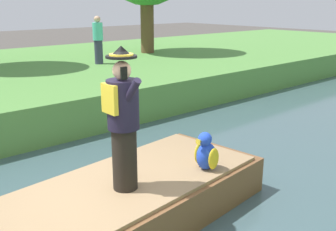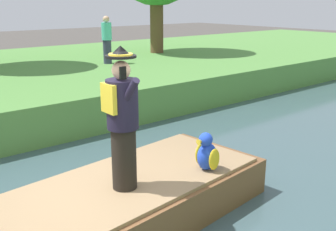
# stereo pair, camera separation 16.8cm
# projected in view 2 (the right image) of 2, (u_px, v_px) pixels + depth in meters

# --- Properties ---
(boat) EXTENTS (2.22, 4.36, 0.61)m
(boat) POSITION_uv_depth(u_px,v_px,m) (128.00, 200.00, 5.48)
(boat) COLOR brown
(boat) RESTS_ON canal_water
(person_pirate) EXTENTS (0.61, 0.42, 1.85)m
(person_pirate) POSITION_uv_depth(u_px,v_px,m) (123.00, 120.00, 4.92)
(person_pirate) COLOR black
(person_pirate) RESTS_ON boat
(parrot_plush) EXTENTS (0.36, 0.34, 0.57)m
(parrot_plush) POSITION_uv_depth(u_px,v_px,m) (207.00, 154.00, 5.67)
(parrot_plush) COLOR blue
(parrot_plush) RESTS_ON boat
(person_bystander) EXTENTS (0.34, 0.34, 1.60)m
(person_bystander) POSITION_uv_depth(u_px,v_px,m) (107.00, 40.00, 13.36)
(person_bystander) COLOR #33384C
(person_bystander) RESTS_ON grass_bank_near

